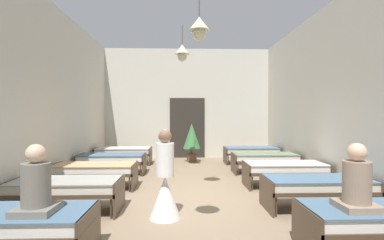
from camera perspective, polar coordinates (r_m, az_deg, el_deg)
The scene contains 16 objects.
ground_plane at distance 6.19m, azimuth 0.00°, elevation -15.54°, with size 7.19×11.94×0.10m, color #8C755B.
room_shell at distance 7.33m, azimuth -0.38°, elevation 4.80°, with size 6.99×11.54×4.39m.
bed_left_row_1 at distance 4.20m, azimuth -32.43°, elevation -16.76°, with size 1.90×0.84×0.57m.
bed_right_row_1 at distance 4.41m, azimuth 33.26°, elevation -15.90°, with size 1.90×0.84×0.57m.
bed_left_row_2 at distance 5.64m, azimuth -23.67°, elevation -12.12°, with size 1.90×0.84×0.57m.
bed_right_row_2 at distance 5.80m, azimuth 23.58°, elevation -11.76°, with size 1.90×0.84×0.57m.
bed_left_row_3 at distance 7.17m, azimuth -18.71°, elevation -9.28°, with size 1.90×0.84×0.57m.
bed_right_row_3 at distance 7.30m, azimuth 17.89°, elevation -9.10°, with size 1.90×0.84×0.57m.
bed_left_row_4 at distance 8.75m, azimuth -15.56°, elevation -7.42°, with size 1.90×0.84×0.57m.
bed_right_row_4 at distance 8.86m, azimuth 14.22°, elevation -7.31°, with size 1.90×0.84×0.57m.
bed_left_row_5 at distance 10.35m, azimuth -13.39°, elevation -6.11°, with size 1.90×0.84×0.57m.
bed_right_row_5 at distance 10.44m, azimuth 11.67°, elevation -6.05°, with size 1.90×0.84×0.57m.
nurse_near_aisle at distance 4.90m, azimuth -5.36°, elevation -12.95°, with size 0.52×0.52×1.49m.
patient_seated_primary at distance 4.06m, azimuth 29.85°, elevation -11.10°, with size 0.44×0.44×0.80m.
patient_seated_secondary at distance 3.86m, azimuth -28.50°, elevation -11.69°, with size 0.44×0.44×0.80m.
potted_plant at distance 10.57m, azimuth -0.06°, elevation -3.56°, with size 0.63×0.63×1.41m.
Camera 1 is at (-0.20, -5.93, 1.71)m, focal length 26.91 mm.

